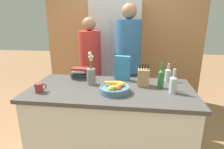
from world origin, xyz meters
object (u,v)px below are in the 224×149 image
(knife_block, at_px, (143,77))
(bottle_oil, at_px, (173,84))
(cereal_box, at_px, (122,68))
(bottle_vinegar, at_px, (161,78))
(fruit_bowl, at_px, (115,89))
(flower_vase, at_px, (91,74))
(person_in_blue, at_px, (128,61))
(coffee_mug, at_px, (39,88))
(book_stack, at_px, (80,73))
(person_at_sink, at_px, (90,66))
(refrigerator, at_px, (116,57))
(bottle_wine, at_px, (168,74))

(knife_block, height_order, bottle_oil, same)
(cereal_box, xyz_separation_m, bottle_vinegar, (0.42, -0.23, -0.03))
(knife_block, distance_m, cereal_box, 0.30)
(knife_block, xyz_separation_m, cereal_box, (-0.24, 0.18, 0.05))
(knife_block, bearing_deg, fruit_bowl, -141.08)
(flower_vase, xyz_separation_m, person_in_blue, (0.37, 0.70, 0.00))
(flower_vase, relative_size, person_in_blue, 0.20)
(person_in_blue, bearing_deg, knife_block, -69.80)
(knife_block, xyz_separation_m, coffee_mug, (-1.02, -0.31, -0.05))
(coffee_mug, bearing_deg, fruit_bowl, 6.64)
(flower_vase, xyz_separation_m, bottle_oil, (0.85, -0.15, -0.02))
(book_stack, distance_m, person_at_sink, 0.54)
(flower_vase, bearing_deg, cereal_box, 31.60)
(fruit_bowl, height_order, person_at_sink, person_at_sink)
(person_at_sink, bearing_deg, fruit_bowl, -46.45)
(cereal_box, distance_m, person_in_blue, 0.50)
(cereal_box, xyz_separation_m, person_at_sink, (-0.51, 0.52, -0.13))
(bottle_vinegar, bearing_deg, knife_block, 166.38)
(book_stack, xyz_separation_m, person_at_sink, (-0.00, 0.54, -0.05))
(refrigerator, distance_m, person_in_blue, 0.65)
(cereal_box, height_order, book_stack, cereal_box)
(cereal_box, bearing_deg, coffee_mug, -147.65)
(flower_vase, distance_m, bottle_wine, 0.89)
(cereal_box, xyz_separation_m, bottle_oil, (0.52, -0.35, -0.05))
(coffee_mug, bearing_deg, knife_block, 17.06)
(cereal_box, relative_size, book_stack, 1.36)
(bottle_oil, bearing_deg, knife_block, 149.73)
(person_in_blue, bearing_deg, coffee_mug, -125.72)
(book_stack, bearing_deg, bottle_oil, -17.75)
(refrigerator, bearing_deg, knife_block, -71.66)
(refrigerator, xyz_separation_m, bottle_oil, (0.71, -1.45, 0.04))
(coffee_mug, bearing_deg, cereal_box, 32.35)
(knife_block, xyz_separation_m, flower_vase, (-0.57, -0.02, 0.02))
(fruit_bowl, xyz_separation_m, flower_vase, (-0.29, 0.21, 0.07))
(bottle_vinegar, bearing_deg, fruit_bowl, -158.20)
(cereal_box, height_order, coffee_mug, cereal_box)
(knife_block, relative_size, person_in_blue, 0.14)
(bottle_vinegar, bearing_deg, coffee_mug, -167.31)
(person_at_sink, bearing_deg, bottle_oil, -23.20)
(fruit_bowl, bearing_deg, knife_block, 38.92)
(fruit_bowl, bearing_deg, person_at_sink, 116.88)
(person_in_blue, bearing_deg, bottle_wine, -40.49)
(refrigerator, distance_m, person_at_sink, 0.67)
(bottle_wine, bearing_deg, cereal_box, -178.03)
(flower_vase, xyz_separation_m, person_at_sink, (-0.18, 0.72, -0.10))
(book_stack, xyz_separation_m, bottle_wine, (1.04, 0.04, 0.02))
(knife_block, xyz_separation_m, book_stack, (-0.75, 0.17, -0.03))
(book_stack, relative_size, bottle_vinegar, 0.76)
(flower_vase, distance_m, cereal_box, 0.39)
(fruit_bowl, xyz_separation_m, bottle_oil, (0.57, 0.06, 0.05))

